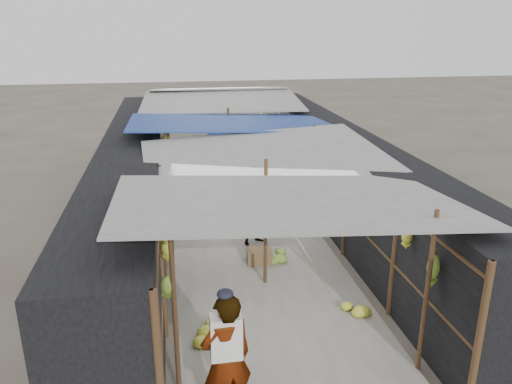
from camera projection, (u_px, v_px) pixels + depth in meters
ground at (303, 382)px, 7.33m from camera, size 80.00×80.00×0.00m
aisle_slab at (241, 219)px, 13.39m from camera, size 3.60×16.00×0.02m
stall_left at (135, 184)px, 12.59m from camera, size 1.40×15.00×2.30m
stall_right at (339, 173)px, 13.46m from camera, size 1.40×15.00×2.30m
crate_near at (259, 256)px, 10.94m from camera, size 0.57×0.47×0.32m
crate_mid at (258, 219)px, 13.01m from camera, size 0.61×0.55×0.30m
crate_back at (196, 191)px, 15.28m from camera, size 0.46×0.41×0.25m
black_basin at (301, 215)px, 13.44m from camera, size 0.65×0.65×0.20m
vendor_elderly at (227, 359)px, 6.38m from camera, size 0.78×0.61×1.87m
shopper_blue at (258, 216)px, 11.73m from camera, size 0.83×0.75×1.40m
vendor_seated at (259, 172)px, 16.25m from camera, size 0.30×0.52×0.80m
market_canopy at (239, 128)px, 12.94m from camera, size 5.62×15.20×2.77m
hanging_bananas at (242, 159)px, 12.81m from camera, size 3.96×13.66×0.82m
floor_bananas at (251, 236)px, 12.00m from camera, size 3.66×9.89×0.35m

